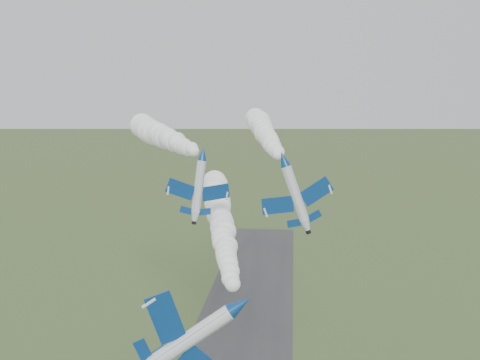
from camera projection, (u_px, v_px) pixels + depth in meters
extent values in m
cylinder|color=silver|center=(240.00, 305.00, 54.44)|extent=(4.36, 9.66, 2.32)
cone|color=navy|center=(248.00, 330.00, 48.63)|extent=(2.81, 2.91, 2.32)
cone|color=silver|center=(234.00, 286.00, 60.02)|extent=(2.71, 2.48, 2.32)
cylinder|color=black|center=(232.00, 283.00, 61.12)|extent=(1.29, 0.92, 1.17)
ellipsoid|color=black|center=(248.00, 311.00, 52.08)|extent=(2.23, 3.48, 1.54)
cube|color=navy|center=(220.00, 277.00, 54.66)|extent=(3.45, 3.27, 4.40)
cube|color=navy|center=(255.00, 328.00, 55.96)|extent=(3.45, 3.27, 4.40)
cube|color=navy|center=(226.00, 276.00, 58.69)|extent=(1.55, 1.49, 1.94)
cube|color=navy|center=(243.00, 302.00, 59.38)|extent=(1.55, 1.49, 1.94)
cube|color=navy|center=(246.00, 283.00, 58.81)|extent=(2.48, 2.22, 1.45)
cylinder|color=silver|center=(203.00, 154.00, 82.73)|extent=(4.81, 7.95, 1.62)
cone|color=navy|center=(212.00, 157.00, 78.01)|extent=(2.35, 2.58, 1.62)
cone|color=silver|center=(195.00, 151.00, 87.27)|extent=(2.19, 2.23, 1.62)
cylinder|color=black|center=(194.00, 150.00, 88.17)|extent=(0.98, 0.86, 0.82)
ellipsoid|color=black|center=(207.00, 152.00, 80.75)|extent=(2.13, 2.94, 1.08)
cube|color=navy|center=(184.00, 152.00, 82.49)|extent=(4.91, 3.90, 0.76)
cube|color=navy|center=(219.00, 156.00, 84.43)|extent=(4.91, 3.90, 0.76)
cube|color=navy|center=(187.00, 150.00, 85.96)|extent=(2.16, 1.75, 0.37)
cube|color=navy|center=(206.00, 153.00, 86.99)|extent=(2.16, 1.75, 0.37)
cube|color=navy|center=(198.00, 144.00, 86.13)|extent=(1.01, 1.56, 2.09)
cylinder|color=silver|center=(284.00, 159.00, 80.87)|extent=(3.34, 9.05, 2.01)
cone|color=navy|center=(289.00, 163.00, 75.36)|extent=(2.34, 2.60, 2.01)
cone|color=silver|center=(279.00, 155.00, 86.17)|extent=(2.28, 2.18, 2.01)
cylinder|color=black|center=(278.00, 155.00, 87.21)|extent=(1.11, 0.78, 1.02)
ellipsoid|color=black|center=(284.00, 157.00, 78.53)|extent=(1.79, 3.20, 1.34)
cube|color=navy|center=(264.00, 166.00, 81.73)|extent=(4.95, 3.20, 1.75)
cube|color=navy|center=(303.00, 152.00, 81.73)|extent=(4.95, 3.20, 1.75)
cube|color=navy|center=(270.00, 159.00, 85.24)|extent=(2.17, 1.45, 0.80)
cube|color=navy|center=(290.00, 152.00, 85.23)|extent=(2.17, 1.45, 0.80)
cube|color=navy|center=(277.00, 148.00, 84.77)|extent=(1.14, 1.80, 2.23)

